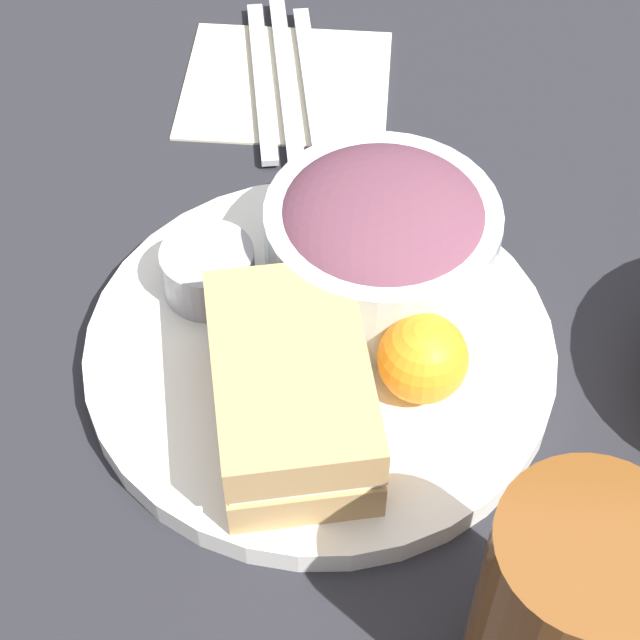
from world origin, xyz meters
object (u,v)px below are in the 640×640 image
object	(u,v)px
sandwich	(291,390)
salad_bowl	(382,236)
knife	(286,78)
drink_glass	(567,616)
plate	(320,351)
dressing_cup	(208,270)
spoon	(310,76)
fork	(262,79)

from	to	relation	value
sandwich	salad_bowl	world-z (taller)	salad_bowl
salad_bowl	knife	bearing A→B (deg)	-158.86
drink_glass	sandwich	bearing A→B (deg)	-133.33
drink_glass	salad_bowl	bearing A→B (deg)	-158.99
plate	dressing_cup	distance (m)	0.08
drink_glass	spoon	distance (m)	0.47
sandwich	dressing_cup	size ratio (longest dim) A/B	2.60
plate	sandwich	bearing A→B (deg)	-10.82
fork	knife	size ratio (longest dim) A/B	0.95
dressing_cup	fork	size ratio (longest dim) A/B	0.30
plate	spoon	size ratio (longest dim) A/B	1.66
drink_glass	knife	xyz separation A→B (m)	(-0.44, -0.17, -0.06)
salad_bowl	knife	distance (m)	0.22
plate	fork	distance (m)	0.26
salad_bowl	spoon	bearing A→B (deg)	-163.60
dressing_cup	knife	xyz separation A→B (m)	(-0.22, 0.02, -0.03)
fork	knife	xyz separation A→B (m)	(-0.00, 0.02, 0.00)
knife	plate	bearing A→B (deg)	180.00
fork	spoon	bearing A→B (deg)	-90.00
sandwich	spoon	bearing A→B (deg)	-176.79
dressing_cup	sandwich	bearing A→B (deg)	32.60
sandwich	knife	distance (m)	0.32
fork	spoon	distance (m)	0.04
salad_bowl	knife	xyz separation A→B (m)	(-0.20, -0.08, -0.05)
knife	spoon	world-z (taller)	same
dressing_cup	spoon	distance (m)	0.23
plate	sandwich	xyz separation A→B (m)	(0.06, -0.01, 0.04)
dressing_cup	knife	size ratio (longest dim) A/B	0.29
sandwich	fork	size ratio (longest dim) A/B	0.79
salad_bowl	spoon	size ratio (longest dim) A/B	0.83
plate	salad_bowl	distance (m)	0.08
spoon	salad_bowl	bearing A→B (deg)	-173.85
spoon	dressing_cup	bearing A→B (deg)	159.22
knife	drink_glass	bearing A→B (deg)	-169.18
sandwich	knife	world-z (taller)	sandwich
knife	spoon	size ratio (longest dim) A/B	1.17
dressing_cup	spoon	xyz separation A→B (m)	(-0.22, 0.04, -0.03)
plate	knife	size ratio (longest dim) A/B	1.42
sandwich	spoon	size ratio (longest dim) A/B	0.87
spoon	knife	bearing A→B (deg)	90.00
drink_glass	spoon	size ratio (longest dim) A/B	0.82
fork	knife	distance (m)	0.02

